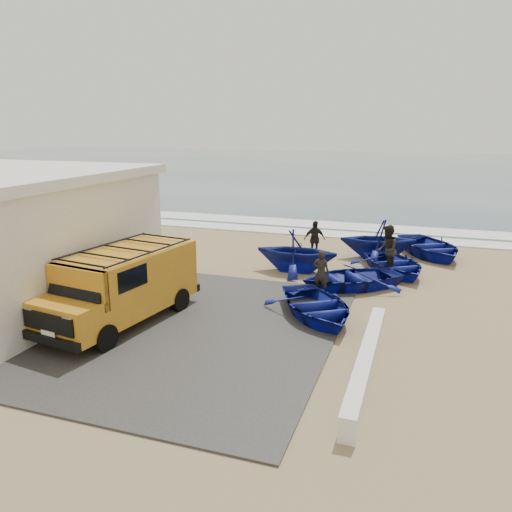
% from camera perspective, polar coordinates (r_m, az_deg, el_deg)
% --- Properties ---
extents(ground, '(160.00, 160.00, 0.00)m').
position_cam_1_polar(ground, '(16.35, -4.00, -5.73)').
color(ground, '#957D56').
extents(slab, '(12.00, 10.00, 0.05)m').
position_cam_1_polar(slab, '(15.58, -13.75, -7.10)').
color(slab, '#3B3936').
rests_on(slab, ground).
extents(ocean, '(180.00, 88.00, 0.01)m').
position_cam_1_polar(ocean, '(70.58, 14.11, 9.69)').
color(ocean, '#385166').
rests_on(ocean, ground).
extents(surf_line, '(180.00, 1.60, 0.06)m').
position_cam_1_polar(surf_line, '(27.37, 5.76, 2.70)').
color(surf_line, white).
rests_on(surf_line, ground).
extents(surf_wash, '(180.00, 2.20, 0.04)m').
position_cam_1_polar(surf_wash, '(29.76, 6.86, 3.63)').
color(surf_wash, white).
rests_on(surf_wash, ground).
extents(parapet, '(0.35, 6.00, 0.55)m').
position_cam_1_polar(parapet, '(12.39, 12.50, -11.64)').
color(parapet, silver).
rests_on(parapet, ground).
extents(van, '(2.77, 5.45, 2.23)m').
position_cam_1_polar(van, '(15.19, -14.97, -3.04)').
color(van, orange).
rests_on(van, ground).
extents(boat_near_left, '(4.26, 4.55, 0.77)m').
position_cam_1_polar(boat_near_left, '(15.33, 6.90, -5.69)').
color(boat_near_left, navy).
rests_on(boat_near_left, ground).
extents(boat_near_right, '(4.61, 4.36, 0.78)m').
position_cam_1_polar(boat_near_right, '(18.26, 10.74, -2.46)').
color(boat_near_right, navy).
rests_on(boat_near_right, ground).
extents(boat_mid_left, '(3.26, 2.82, 1.70)m').
position_cam_1_polar(boat_mid_left, '(19.91, 4.65, 0.58)').
color(boat_mid_left, navy).
rests_on(boat_mid_left, ground).
extents(boat_mid_right, '(4.21, 4.57, 0.77)m').
position_cam_1_polar(boat_mid_right, '(20.49, 15.47, -0.85)').
color(boat_mid_right, navy).
rests_on(boat_mid_right, ground).
extents(boat_far_left, '(3.73, 3.38, 1.72)m').
position_cam_1_polar(boat_far_left, '(22.55, 13.79, 1.90)').
color(boat_far_left, navy).
rests_on(boat_far_left, ground).
extents(boat_far_right, '(4.66, 5.15, 0.87)m').
position_cam_1_polar(boat_far_right, '(23.64, 19.21, 1.03)').
color(boat_far_right, navy).
rests_on(boat_far_right, ground).
extents(fisherman_front, '(0.62, 0.45, 1.60)m').
position_cam_1_polar(fisherman_front, '(17.24, 7.45, -1.93)').
color(fisherman_front, black).
rests_on(fisherman_front, ground).
extents(fisherman_middle, '(0.81, 1.01, 1.98)m').
position_cam_1_polar(fisherman_middle, '(20.07, 14.74, 0.65)').
color(fisherman_middle, black).
rests_on(fisherman_middle, ground).
extents(fisherman_back, '(1.04, 0.86, 1.66)m').
position_cam_1_polar(fisherman_back, '(22.15, 6.69, 1.92)').
color(fisherman_back, black).
rests_on(fisherman_back, ground).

